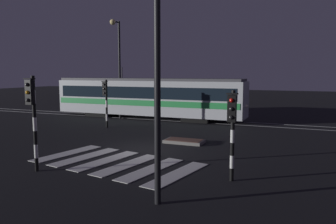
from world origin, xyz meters
TOP-DOWN VIEW (x-y plane):
  - ground_plane at (0.00, 0.00)m, footprint 120.00×120.00m
  - rail_near at (0.00, 9.60)m, footprint 80.00×0.12m
  - rail_far at (0.00, 11.03)m, footprint 80.00×0.12m
  - crosswalk_zebra at (-0.00, -2.53)m, footprint 7.16×4.74m
  - traffic_island at (1.20, 2.31)m, footprint 2.05×1.08m
  - traffic_light_kerb_mid_left at (-2.12, -4.80)m, footprint 0.36×0.42m
  - traffic_light_corner_near_right at (4.89, -3.08)m, footprint 0.36×0.42m
  - traffic_light_corner_far_left at (-5.36, 4.92)m, footprint 0.36×0.42m
  - street_lamp_near_kerb at (3.42, -6.07)m, footprint 0.44×1.21m
  - street_lamp_trackside_left at (-6.90, 9.07)m, footprint 0.44×1.21m
  - tram at (-4.92, 10.31)m, footprint 15.94×2.58m

SIDE VIEW (x-z plane):
  - ground_plane at x=0.00m, z-range 0.00..0.00m
  - crosswalk_zebra at x=0.00m, z-range 0.00..0.02m
  - rail_near at x=0.00m, z-range 0.00..0.03m
  - rail_far at x=0.00m, z-range 0.00..0.03m
  - traffic_island at x=1.20m, z-range 0.00..0.18m
  - tram at x=-4.92m, z-range -0.33..3.82m
  - traffic_light_corner_near_right at x=4.89m, z-range 0.50..3.61m
  - traffic_light_corner_far_left at x=-5.36m, z-range 0.52..3.75m
  - traffic_light_kerb_mid_left at x=-2.12m, z-range 0.57..4.16m
  - street_lamp_trackside_left at x=-6.90m, z-range 0.99..8.73m
  - street_lamp_near_kerb at x=3.42m, z-range 0.99..8.89m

